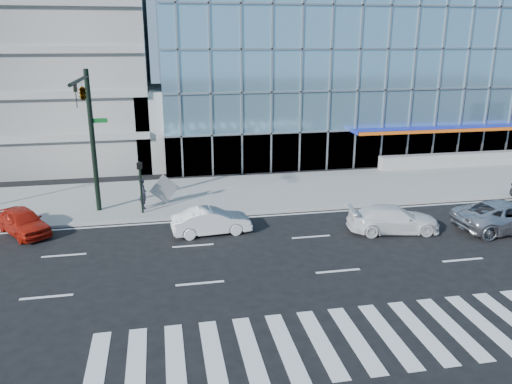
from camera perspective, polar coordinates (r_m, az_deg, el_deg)
The scene contains 13 objects.
ground at distance 25.70m, azimuth 6.30°, elevation -5.12°, with size 160.00×160.00×0.00m, color black.
sidewalk at distance 32.95m, azimuth 2.24°, elevation 0.14°, with size 120.00×8.00×0.15m, color gray.
theatre_building at distance 53.17m, azimuth 13.01°, elevation 14.32°, with size 42.00×26.00×15.00m, color #7CB3D0.
parking_garage at distance 50.32m, azimuth -26.72°, elevation 15.72°, with size 24.00×24.00×20.00m, color gray.
ramp_block at distance 41.24m, azimuth -9.16°, elevation 7.56°, with size 6.00×8.00×6.00m, color gray.
traffic_signal at distance 27.73m, azimuth -18.87°, elevation 8.93°, with size 1.14×5.74×8.00m.
ped_signal_post at distance 28.66m, azimuth -13.07°, elevation 1.41°, with size 0.30×0.33×3.00m.
silver_suv at distance 29.35m, azimuth 26.80°, elevation -2.45°, with size 2.58×5.61×1.56m, color silver.
white_suv at distance 26.96m, azimuth 15.42°, elevation -3.00°, with size 1.94×4.76×1.38m, color white.
white_sedan at distance 25.87m, azimuth -5.12°, elevation -3.34°, with size 1.42×4.06×1.34m, color silver.
red_sedan at distance 28.41m, azimuth -25.10°, elevation -3.05°, with size 1.59×3.95×1.35m, color #B21B0D.
pedestrian at distance 29.74m, azimuth -12.80°, elevation -0.18°, with size 0.66×0.43×1.82m, color black.
tilted_panel at distance 30.33m, azimuth -10.42°, elevation 0.32°, with size 1.30×0.06×1.30m, color gray.
Camera 1 is at (-7.26, -22.68, 9.66)m, focal length 35.00 mm.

